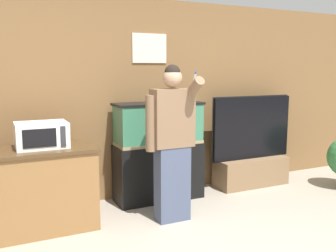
# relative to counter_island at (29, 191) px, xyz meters

# --- Properties ---
(wall_back_paneled) EXTENTS (10.00, 0.08, 2.60)m
(wall_back_paneled) POSITION_rel_counter_island_xyz_m (1.34, 0.64, 0.86)
(wall_back_paneled) COLOR brown
(wall_back_paneled) RESTS_ON ground_plane
(counter_island) EXTENTS (1.38, 0.62, 0.88)m
(counter_island) POSITION_rel_counter_island_xyz_m (0.00, 0.00, 0.00)
(counter_island) COLOR brown
(counter_island) RESTS_ON ground_plane
(microwave) EXTENTS (0.52, 0.39, 0.27)m
(microwave) POSITION_rel_counter_island_xyz_m (0.16, 0.04, 0.57)
(microwave) COLOR white
(microwave) RESTS_ON counter_island
(aquarium_on_stand) EXTENTS (1.14, 0.42, 1.27)m
(aquarium_on_stand) POSITION_rel_counter_island_xyz_m (1.62, 0.33, 0.20)
(aquarium_on_stand) COLOR black
(aquarium_on_stand) RESTS_ON ground_plane
(tv_on_stand) EXTENTS (1.33, 0.40, 1.32)m
(tv_on_stand) POSITION_rel_counter_island_xyz_m (3.09, 0.30, -0.06)
(tv_on_stand) COLOR brown
(tv_on_stand) RESTS_ON ground_plane
(person_standing) EXTENTS (0.55, 0.41, 1.74)m
(person_standing) POSITION_rel_counter_island_xyz_m (1.47, -0.36, 0.47)
(person_standing) COLOR #424C66
(person_standing) RESTS_ON ground_plane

